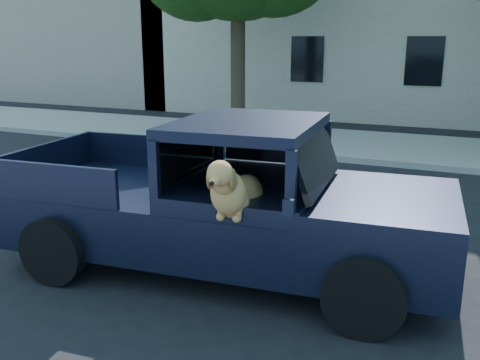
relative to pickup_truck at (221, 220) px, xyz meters
The scene contains 5 objects.
ground 0.84m from the pickup_truck, 66.68° to the right, with size 120.00×120.00×0.00m, color black.
far_sidewalk 8.77m from the pickup_truck, 88.72° to the left, with size 60.00×4.00×0.15m, color gray.
lane_stripes 3.73m from the pickup_truck, 53.29° to the left, with size 21.60×0.14×0.01m, color silver, non-canonical shape.
building_left 22.08m from the pickup_truck, 132.70° to the left, with size 12.00×6.00×8.00m, color tan.
pickup_truck is the anchor object (origin of this frame).
Camera 1 is at (2.67, -5.44, 2.96)m, focal length 40.00 mm.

